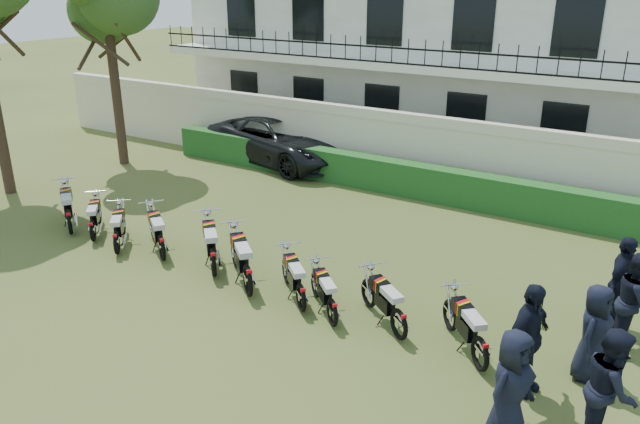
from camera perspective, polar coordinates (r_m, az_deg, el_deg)
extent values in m
plane|color=#3C5120|center=(13.71, -8.05, -6.31)|extent=(100.00, 100.00, 0.00)
cube|color=beige|center=(19.69, 6.84, 5.41)|extent=(30.00, 0.30, 2.00)
cube|color=beige|center=(19.42, 6.99, 8.68)|extent=(30.00, 0.35, 0.30)
cube|color=#1C4E1C|center=(18.75, 8.48, 2.93)|extent=(18.00, 0.60, 1.00)
cube|color=white|center=(24.71, 13.31, 14.08)|extent=(20.00, 8.00, 7.00)
cube|color=white|center=(20.36, 8.78, 13.02)|extent=(20.00, 1.40, 0.25)
cube|color=black|center=(19.69, 8.09, 14.55)|extent=(20.00, 0.05, 0.05)
cube|color=black|center=(19.75, 8.02, 13.26)|extent=(20.00, 0.05, 0.05)
cube|color=black|center=(25.14, -6.85, 10.21)|extent=(1.30, 0.12, 2.20)
cube|color=black|center=(24.73, -7.21, 18.19)|extent=(1.30, 0.12, 2.20)
cube|color=black|center=(23.41, -1.01, 9.55)|extent=(1.30, 0.12, 2.20)
cube|color=black|center=(22.97, -1.07, 18.14)|extent=(1.30, 0.12, 2.20)
cube|color=black|center=(21.95, 5.65, 8.69)|extent=(1.30, 0.12, 2.20)
cube|color=black|center=(21.49, 6.00, 17.84)|extent=(1.30, 0.12, 2.20)
cube|color=black|center=(20.83, 13.10, 7.57)|extent=(1.30, 0.12, 2.20)
cube|color=black|center=(20.34, 13.94, 17.20)|extent=(1.30, 0.12, 2.20)
cube|color=black|center=(20.09, 21.20, 6.21)|extent=(1.30, 0.12, 2.20)
cube|color=black|center=(19.58, 22.58, 16.14)|extent=(1.30, 0.12, 2.20)
cylinder|color=#473323|center=(22.46, -18.18, 10.71)|extent=(0.32, 0.32, 5.25)
sphere|color=#295321|center=(22.85, -19.34, 17.02)|extent=(2.20, 2.20, 2.20)
torus|color=black|center=(16.37, -21.84, -1.79)|extent=(0.59, 0.46, 0.66)
torus|color=black|center=(17.68, -21.97, -0.15)|extent=(0.59, 0.46, 0.66)
cube|color=black|center=(16.92, -21.98, -0.49)|extent=(0.59, 0.50, 0.32)
cube|color=black|center=(17.05, -22.13, 0.70)|extent=(0.56, 0.51, 0.24)
cube|color=red|center=(17.05, -22.14, 0.73)|extent=(0.16, 0.30, 0.25)
cube|color=#DDB80B|center=(16.99, -22.13, 0.66)|extent=(0.13, 0.29, 0.25)
cube|color=silver|center=(16.53, -22.11, 0.24)|extent=(0.63, 0.56, 0.13)
cylinder|color=silver|center=(17.28, -22.30, 2.07)|extent=(0.40, 0.54, 0.03)
torus|color=black|center=(15.83, -20.31, -2.52)|extent=(0.45, 0.46, 0.56)
torus|color=black|center=(16.93, -19.81, -0.93)|extent=(0.45, 0.46, 0.56)
cube|color=black|center=(16.29, -20.13, -1.31)|extent=(0.47, 0.48, 0.28)
cube|color=black|center=(16.40, -20.15, -0.23)|extent=(0.46, 0.47, 0.20)
cube|color=red|center=(16.39, -20.15, -0.20)|extent=(0.18, 0.26, 0.21)
cube|color=#DDB80B|center=(16.34, -20.18, -0.27)|extent=(0.15, 0.24, 0.21)
cube|color=silver|center=(15.96, -20.37, -0.69)|extent=(0.51, 0.52, 0.11)
cylinder|color=silver|center=(16.58, -20.14, 1.02)|extent=(0.42, 0.40, 0.03)
torus|color=black|center=(14.91, -18.37, -3.71)|extent=(0.45, 0.48, 0.57)
torus|color=black|center=(16.02, -17.83, -1.91)|extent=(0.45, 0.48, 0.57)
cube|color=black|center=(15.37, -18.17, -2.36)|extent=(0.47, 0.50, 0.28)
cube|color=black|center=(15.47, -18.18, -1.19)|extent=(0.46, 0.48, 0.21)
cube|color=red|center=(15.47, -18.18, -1.16)|extent=(0.18, 0.26, 0.22)
cube|color=#DDB80B|center=(15.42, -18.20, -1.24)|extent=(0.16, 0.25, 0.22)
cube|color=silver|center=(15.03, -18.41, -1.72)|extent=(0.51, 0.53, 0.11)
cylinder|color=silver|center=(15.65, -18.16, 0.17)|extent=(0.44, 0.40, 0.03)
torus|color=black|center=(14.22, -13.81, -4.32)|extent=(0.56, 0.44, 0.62)
torus|color=black|center=(15.43, -14.65, -2.35)|extent=(0.56, 0.44, 0.62)
cube|color=black|center=(14.71, -14.27, -2.83)|extent=(0.57, 0.48, 0.31)
cube|color=black|center=(14.82, -14.51, -1.51)|extent=(0.53, 0.48, 0.23)
cube|color=red|center=(14.82, -14.51, -1.47)|extent=(0.15, 0.29, 0.24)
cube|color=#DDB80B|center=(14.76, -14.48, -1.56)|extent=(0.12, 0.28, 0.24)
cube|color=silver|center=(14.34, -14.20, -2.08)|extent=(0.60, 0.53, 0.12)
cylinder|color=silver|center=(15.02, -14.81, 0.02)|extent=(0.38, 0.52, 0.03)
torus|color=black|center=(13.19, -9.49, -5.98)|extent=(0.53, 0.53, 0.65)
torus|color=black|center=(14.45, -9.94, -3.53)|extent=(0.53, 0.53, 0.65)
cube|color=black|center=(13.70, -9.75, -4.19)|extent=(0.56, 0.55, 0.32)
cube|color=black|center=(13.81, -9.90, -2.67)|extent=(0.54, 0.54, 0.24)
cube|color=red|center=(13.80, -9.90, -2.63)|extent=(0.20, 0.30, 0.25)
cube|color=#DDB80B|center=(13.74, -9.88, -2.74)|extent=(0.17, 0.29, 0.25)
cube|color=silver|center=(13.30, -9.74, -3.41)|extent=(0.60, 0.60, 0.13)
cylinder|color=silver|center=(14.00, -10.08, -0.92)|extent=(0.47, 0.48, 0.03)
torus|color=black|center=(12.29, -5.94, -7.85)|extent=(0.58, 0.52, 0.68)
torus|color=black|center=(13.56, -7.20, -5.00)|extent=(0.58, 0.52, 0.68)
cube|color=black|center=(12.79, -6.59, -5.80)|extent=(0.60, 0.55, 0.34)
cube|color=black|center=(12.89, -6.86, -4.10)|extent=(0.57, 0.55, 0.25)
cube|color=red|center=(12.89, -6.87, -4.06)|extent=(0.19, 0.31, 0.26)
cube|color=#DDB80B|center=(12.83, -6.81, -4.18)|extent=(0.16, 0.30, 0.26)
cube|color=silver|center=(12.37, -6.38, -4.97)|extent=(0.64, 0.60, 0.13)
cylinder|color=silver|center=(13.08, -7.23, -2.13)|extent=(0.46, 0.53, 0.03)
torus|color=black|center=(11.79, -0.98, -9.34)|extent=(0.49, 0.45, 0.58)
torus|color=black|center=(12.84, -2.43, -6.64)|extent=(0.49, 0.45, 0.58)
cube|color=black|center=(12.20, -1.69, -7.45)|extent=(0.51, 0.48, 0.29)
cube|color=black|center=(12.27, -1.96, -5.92)|extent=(0.49, 0.47, 0.21)
cube|color=red|center=(12.27, -1.96, -5.88)|extent=(0.17, 0.27, 0.22)
cube|color=#DDB80B|center=(12.22, -1.89, -6.00)|extent=(0.14, 0.26, 0.22)
cube|color=silver|center=(11.84, -1.39, -6.76)|extent=(0.54, 0.52, 0.11)
cylinder|color=silver|center=(12.41, -2.32, -4.12)|extent=(0.40, 0.45, 0.03)
torus|color=black|center=(11.37, 2.01, -10.69)|extent=(0.46, 0.43, 0.55)
torus|color=black|center=(12.34, 0.35, -7.95)|extent=(0.46, 0.43, 0.55)
cube|color=black|center=(11.74, 1.21, -8.80)|extent=(0.48, 0.45, 0.27)
cube|color=black|center=(11.80, 0.92, -7.29)|extent=(0.46, 0.45, 0.20)
cube|color=red|center=(11.80, 0.92, -7.26)|extent=(0.16, 0.25, 0.21)
cube|color=#DDB80B|center=(11.75, 1.00, -7.38)|extent=(0.13, 0.24, 0.21)
cube|color=silver|center=(11.40, 1.58, -8.17)|extent=(0.51, 0.49, 0.11)
cylinder|color=silver|center=(11.92, 0.53, -5.52)|extent=(0.38, 0.42, 0.03)
torus|color=black|center=(11.07, 8.79, -11.81)|extent=(0.53, 0.42, 0.59)
torus|color=black|center=(12.00, 5.79, -8.83)|extent=(0.53, 0.42, 0.59)
cube|color=black|center=(11.42, 7.37, -9.75)|extent=(0.53, 0.46, 0.29)
cube|color=black|center=(11.46, 6.90, -8.10)|extent=(0.50, 0.46, 0.21)
cube|color=red|center=(11.45, 6.90, -8.06)|extent=(0.15, 0.27, 0.22)
cube|color=#DDB80B|center=(11.41, 7.04, -8.19)|extent=(0.12, 0.27, 0.22)
cube|color=silver|center=(11.07, 8.09, -9.05)|extent=(0.57, 0.51, 0.12)
cylinder|color=silver|center=(11.56, 6.24, -6.15)|extent=(0.37, 0.48, 0.03)
torus|color=black|center=(10.51, 15.90, -14.39)|extent=(0.48, 0.50, 0.60)
torus|color=black|center=(11.46, 13.06, -10.87)|extent=(0.48, 0.50, 0.60)
cube|color=black|center=(10.86, 14.59, -12.04)|extent=(0.50, 0.52, 0.30)
cube|color=black|center=(10.89, 14.21, -10.24)|extent=(0.49, 0.50, 0.22)
cube|color=red|center=(10.89, 14.22, -10.20)|extent=(0.19, 0.27, 0.23)
cube|color=#DDB80B|center=(10.84, 14.35, -10.35)|extent=(0.16, 0.26, 0.23)
cube|color=silver|center=(10.50, 15.36, -11.39)|extent=(0.54, 0.56, 0.12)
cylinder|color=silver|center=(10.99, 13.67, -8.10)|extent=(0.45, 0.43, 0.03)
imported|color=black|center=(21.93, -3.63, 6.58)|extent=(6.17, 3.74, 1.60)
imported|color=black|center=(9.29, 17.04, -15.20)|extent=(0.81, 1.01, 1.79)
imported|color=black|center=(9.71, 25.04, -14.44)|extent=(0.84, 1.00, 1.85)
imported|color=black|center=(10.36, 18.47, -10.99)|extent=(0.75, 1.19, 1.89)
imported|color=black|center=(11.10, 23.76, -10.10)|extent=(0.66, 0.90, 1.68)
imported|color=black|center=(12.16, 26.99, -7.40)|extent=(0.71, 0.91, 1.85)
imported|color=black|center=(12.78, 25.80, -5.89)|extent=(0.60, 1.13, 1.83)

